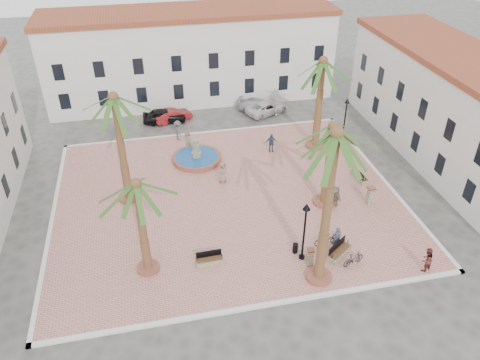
{
  "coord_description": "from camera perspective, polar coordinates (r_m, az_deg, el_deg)",
  "views": [
    {
      "loc": [
        -5.33,
        -28.94,
        21.38
      ],
      "look_at": [
        1.0,
        0.0,
        1.6
      ],
      "focal_mm": 35.0,
      "sensor_mm": 36.0,
      "label": 1
    }
  ],
  "objects": [
    {
      "name": "ground",
      "position": [
        36.37,
        -1.54,
        -2.28
      ],
      "size": [
        120.0,
        120.0,
        0.0
      ],
      "primitive_type": "plane",
      "color": "#56544F",
      "rests_on": "ground"
    },
    {
      "name": "plaza",
      "position": [
        36.33,
        -1.54,
        -2.19
      ],
      "size": [
        26.0,
        22.0,
        0.15
      ],
      "primitive_type": "cube",
      "color": "tan",
      "rests_on": "ground"
    },
    {
      "name": "kerb_n",
      "position": [
        45.58,
        -4.21,
        5.77
      ],
      "size": [
        26.3,
        0.3,
        0.16
      ],
      "primitive_type": "cube",
      "color": "silver",
      "rests_on": "ground"
    },
    {
      "name": "kerb_s",
      "position": [
        28.35,
        2.88,
        -15.03
      ],
      "size": [
        26.3,
        0.3,
        0.16
      ],
      "primitive_type": "cube",
      "color": "silver",
      "rests_on": "ground"
    },
    {
      "name": "kerb_e",
      "position": [
        40.34,
        16.89,
        0.23
      ],
      "size": [
        0.3,
        22.3,
        0.16
      ],
      "primitive_type": "cube",
      "color": "silver",
      "rests_on": "ground"
    },
    {
      "name": "kerb_w",
      "position": [
        36.74,
        -21.93,
        -4.57
      ],
      "size": [
        0.3,
        22.3,
        0.16
      ],
      "primitive_type": "cube",
      "color": "silver",
      "rests_on": "ground"
    },
    {
      "name": "building_north",
      "position": [
        51.95,
        -6.0,
        14.9
      ],
      "size": [
        30.4,
        7.4,
        9.5
      ],
      "color": "white",
      "rests_on": "ground"
    },
    {
      "name": "building_east",
      "position": [
        43.39,
        24.93,
        7.63
      ],
      "size": [
        7.4,
        26.4,
        9.0
      ],
      "rotation": [
        0.0,
        0.0,
        1.57
      ],
      "color": "white",
      "rests_on": "ground"
    },
    {
      "name": "fountain",
      "position": [
        40.87,
        -5.3,
        2.76
      ],
      "size": [
        4.25,
        4.25,
        2.19
      ],
      "color": "#9A523D",
      "rests_on": "plaza"
    },
    {
      "name": "palm_nw",
      "position": [
        33.41,
        -14.98,
        8.36
      ],
      "size": [
        5.28,
        5.28,
        8.81
      ],
      "color": "#9A523D",
      "rests_on": "plaza"
    },
    {
      "name": "palm_sw",
      "position": [
        27.18,
        -12.4,
        -1.78
      ],
      "size": [
        4.72,
        4.72,
        6.9
      ],
      "color": "#9A523D",
      "rests_on": "plaza"
    },
    {
      "name": "palm_s",
      "position": [
        24.55,
        11.5,
        3.64
      ],
      "size": [
        5.27,
        5.27,
        10.55
      ],
      "color": "#9A523D",
      "rests_on": "plaza"
    },
    {
      "name": "palm_e",
      "position": [
        33.17,
        11.14,
        5.24
      ],
      "size": [
        5.26,
        5.26,
        6.95
      ],
      "color": "#9A523D",
      "rests_on": "plaza"
    },
    {
      "name": "palm_ne",
      "position": [
        40.54,
        10.01,
        12.91
      ],
      "size": [
        5.64,
        5.64,
        8.47
      ],
      "color": "#9A523D",
      "rests_on": "plaza"
    },
    {
      "name": "bench_s",
      "position": [
        30.51,
        -3.74,
        -9.77
      ],
      "size": [
        1.76,
        0.58,
        0.92
      ],
      "rotation": [
        0.0,
        0.0,
        0.02
      ],
      "color": "gray",
      "rests_on": "plaza"
    },
    {
      "name": "bench_se",
      "position": [
        31.63,
        12.0,
        -8.63
      ],
      "size": [
        1.98,
        1.66,
        1.06
      ],
      "rotation": [
        0.0,
        0.0,
        0.62
      ],
      "color": "gray",
      "rests_on": "plaza"
    },
    {
      "name": "bench_e",
      "position": [
        39.36,
        14.35,
        0.39
      ],
      "size": [
        0.71,
        1.88,
        0.97
      ],
      "rotation": [
        0.0,
        0.0,
        1.65
      ],
      "color": "gray",
      "rests_on": "plaza"
    },
    {
      "name": "bench_ne",
      "position": [
        44.33,
        11.73,
        4.75
      ],
      "size": [
        0.77,
        1.8,
        0.92
      ],
      "rotation": [
        0.0,
        0.0,
        1.71
      ],
      "color": "gray",
      "rests_on": "plaza"
    },
    {
      "name": "lamppost_s",
      "position": [
        29.32,
        7.95,
        -5.11
      ],
      "size": [
        0.48,
        0.48,
        4.42
      ],
      "color": "black",
      "rests_on": "plaza"
    },
    {
      "name": "lamppost_e",
      "position": [
        43.67,
        12.77,
        8.02
      ],
      "size": [
        0.46,
        0.46,
        4.25
      ],
      "color": "black",
      "rests_on": "plaza"
    },
    {
      "name": "bollard_se",
      "position": [
        30.43,
        8.55,
        -9.23
      ],
      "size": [
        0.52,
        0.52,
        1.31
      ],
      "rotation": [
        0.0,
        0.0,
        -0.12
      ],
      "color": "gray",
      "rests_on": "plaza"
    },
    {
      "name": "bollard_n",
      "position": [
        42.98,
        -6.36,
        4.9
      ],
      "size": [
        0.51,
        0.51,
        1.25
      ],
      "rotation": [
        0.0,
        0.0,
        0.15
      ],
      "color": "gray",
      "rests_on": "plaza"
    },
    {
      "name": "bollard_e",
      "position": [
        36.46,
        15.59,
        -1.82
      ],
      "size": [
        0.55,
        0.55,
        1.49
      ],
      "rotation": [
        0.0,
        0.0,
        0.03
      ],
      "color": "gray",
      "rests_on": "plaza"
    },
    {
      "name": "litter_bin",
      "position": [
        31.39,
        6.75,
        -8.25
      ],
      "size": [
        0.36,
        0.36,
        0.71
      ],
      "primitive_type": "cylinder",
      "color": "black",
      "rests_on": "plaza"
    },
    {
      "name": "cyclist_a",
      "position": [
        31.81,
        11.7,
        -6.91
      ],
      "size": [
        0.65,
        0.44,
        1.75
      ],
      "primitive_type": "imported",
      "rotation": [
        0.0,
        0.0,
        3.17
      ],
      "color": "#394357",
      "rests_on": "plaza"
    },
    {
      "name": "bicycle_a",
      "position": [
        32.18,
        10.52,
        -7.17
      ],
      "size": [
        1.75,
        0.64,
        0.92
      ],
      "primitive_type": "imported",
      "rotation": [
        0.0,
        0.0,
        1.59
      ],
      "color": "black",
      "rests_on": "plaza"
    },
    {
      "name": "cyclist_b",
      "position": [
        31.86,
        21.79,
        -8.99
      ],
      "size": [
        1.01,
        0.89,
        1.73
      ],
      "primitive_type": "imported",
      "rotation": [
        0.0,
        0.0,
        3.46
      ],
      "color": "#5B211D",
      "rests_on": "plaza"
    },
    {
      "name": "bicycle_b",
      "position": [
        31.1,
        13.67,
        -9.32
      ],
      "size": [
        1.66,
        0.88,
        0.96
      ],
      "primitive_type": "imported",
      "rotation": [
        0.0,
        0.0,
        1.85
      ],
      "color": "black",
      "rests_on": "plaza"
    },
    {
      "name": "pedestrian_fountain_a",
      "position": [
        37.57,
        -2.12,
        0.99
      ],
      "size": [
        1.07,
        1.04,
        1.85
      ],
      "primitive_type": "imported",
      "rotation": [
        0.0,
        0.0,
        0.72
      ],
      "color": "#8A7057",
      "rests_on": "plaza"
    },
    {
      "name": "pedestrian_fountain_b",
      "position": [
        41.86,
        3.82,
        4.56
      ],
      "size": [
        1.04,
        0.46,
        1.75
      ],
      "primitive_type": "imported",
      "rotation": [
        0.0,
        0.0,
        -0.04
      ],
      "color": "#314355",
      "rests_on": "plaza"
    },
    {
      "name": "pedestrian_north",
      "position": [
        44.1,
        -7.59,
        6.04
      ],
      "size": [
        0.95,
        1.35,
        1.9
      ],
      "primitive_type": "imported",
      "rotation": [
        0.0,
        0.0,
        1.78
      ],
      "color": "#48494D",
      "rests_on": "plaza"
    },
    {
      "name": "pedestrian_east",
      "position": [
        35.77,
        11.59,
        -1.91
      ],
      "size": [
        0.79,
        1.53,
        1.58
      ],
      "primitive_type": "imported",
      "rotation": [
        0.0,
        0.0,
        -1.34
      ],
      "color": "gray",
      "rests_on": "plaza"
    },
    {
      "name": "car_black",
      "position": [
        47.92,
        -9.21,
        7.75
      ],
      "size": [
        4.34,
        1.92,
        1.45
      ],
      "primitive_type": "imported",
      "rotation": [
        0.0,
        0.0,
        1.52
      ],
      "color": "black",
      "rests_on": "ground"
    },
    {
      "name": "car_red",
      "position": [
        48.08,
        -8.19,
        7.81
      ],
      "size": [
        4.07,
        2.45,
        1.27
      ],
      "primitive_type": "imported",
      "rotation": [
        0.0,
        0.0,
        1.88
      ],
      "color": "maroon",
      "rests_on": "ground"
    },
    {
      "name": "car_silver",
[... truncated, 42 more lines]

